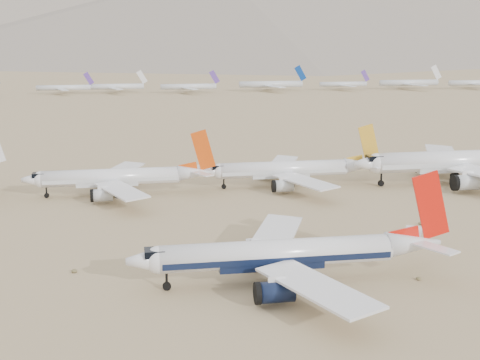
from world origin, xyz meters
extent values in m
plane|color=#856B4D|center=(0.00, 0.00, 0.00)|extent=(7000.00, 7000.00, 0.00)
cylinder|color=silver|center=(1.57, 4.10, 5.01)|extent=(36.84, 4.36, 4.36)
cube|color=#0E1732|center=(1.57, 4.10, 4.46)|extent=(36.11, 4.42, 0.98)
sphere|color=silver|center=(-16.85, 4.10, 5.01)|extent=(4.36, 4.36, 4.36)
cube|color=black|center=(-17.50, 4.10, 6.21)|extent=(3.05, 2.83, 1.09)
cone|color=silver|center=(24.34, 4.10, 5.33)|extent=(9.21, 4.36, 4.36)
cube|color=silver|center=(4.42, -8.82, 4.25)|extent=(14.23, 22.42, 0.68)
cube|color=silver|center=(26.14, -0.13, 5.88)|extent=(5.85, 7.65, 0.26)
cylinder|color=#0E1732|center=(-0.47, -4.95, 2.28)|extent=(5.12, 3.14, 3.14)
cube|color=silver|center=(4.42, 17.03, 4.25)|extent=(14.23, 22.42, 0.68)
cube|color=silver|center=(26.14, 8.34, 5.88)|extent=(5.85, 7.65, 0.26)
cylinder|color=#0E1732|center=(-0.47, 13.16, 2.28)|extent=(5.12, 3.14, 3.14)
cube|color=red|center=(26.90, 4.10, 11.69)|extent=(6.98, 0.35, 11.51)
cylinder|color=black|center=(-15.76, 4.10, 0.65)|extent=(1.31, 0.54, 1.31)
cylinder|color=black|center=(3.11, 1.05, 0.91)|extent=(1.83, 1.09, 1.83)
cylinder|color=black|center=(3.11, 7.15, 0.91)|extent=(1.83, 1.09, 1.83)
cylinder|color=silver|center=(63.28, 65.21, 6.05)|extent=(43.43, 5.26, 5.26)
cube|color=silver|center=(63.28, 65.21, 5.40)|extent=(42.56, 5.34, 1.18)
sphere|color=silver|center=(41.56, 65.21, 6.05)|extent=(5.26, 5.26, 5.26)
cube|color=black|center=(40.77, 65.21, 7.50)|extent=(3.69, 3.42, 1.32)
cylinder|color=silver|center=(60.86, 54.47, 2.76)|extent=(6.03, 3.79, 3.79)
cube|color=silver|center=(66.63, 80.51, 5.13)|extent=(16.77, 26.43, 0.82)
cylinder|color=silver|center=(60.86, 75.95, 2.76)|extent=(6.03, 3.79, 3.79)
cylinder|color=black|center=(42.88, 65.21, 0.79)|extent=(1.58, 0.66, 1.58)
cylinder|color=black|center=(65.08, 61.53, 1.11)|extent=(2.21, 1.32, 2.21)
cylinder|color=black|center=(65.08, 68.90, 1.11)|extent=(2.21, 1.32, 2.21)
cylinder|color=silver|center=(18.10, 69.20, 4.60)|extent=(32.88, 4.00, 4.00)
cube|color=silver|center=(18.10, 69.20, 4.10)|extent=(32.23, 4.06, 0.90)
sphere|color=silver|center=(1.66, 69.20, 4.60)|extent=(4.00, 4.00, 4.00)
cube|color=black|center=(1.06, 69.20, 5.69)|extent=(2.80, 2.60, 1.00)
cone|color=silver|center=(38.42, 69.20, 4.90)|extent=(8.22, 4.00, 4.00)
cube|color=silver|center=(20.64, 57.61, 3.90)|extent=(12.70, 20.01, 0.62)
cube|color=silver|center=(40.02, 65.40, 5.39)|extent=(5.22, 6.82, 0.24)
cylinder|color=silver|center=(16.27, 61.06, 2.09)|extent=(4.57, 2.88, 2.88)
cube|color=silver|center=(20.64, 80.79, 3.90)|extent=(12.70, 20.01, 0.62)
cube|color=silver|center=(40.02, 72.99, 5.39)|extent=(5.22, 6.82, 0.24)
cylinder|color=silver|center=(16.27, 77.33, 2.09)|extent=(4.57, 2.88, 2.88)
cube|color=gold|center=(40.71, 69.20, 10.59)|extent=(6.23, 0.32, 10.27)
cylinder|color=black|center=(2.66, 69.20, 0.60)|extent=(1.20, 0.50, 1.20)
cylinder|color=black|center=(19.47, 66.40, 0.84)|extent=(1.68, 1.00, 1.68)
cylinder|color=black|center=(19.47, 72.00, 0.84)|extent=(1.68, 1.00, 1.68)
cylinder|color=silver|center=(-25.14, 67.09, 4.58)|extent=(32.61, 3.99, 3.99)
cube|color=silver|center=(-25.14, 67.09, 4.09)|extent=(31.96, 4.05, 0.90)
sphere|color=silver|center=(-41.45, 67.09, 4.58)|extent=(3.99, 3.99, 3.99)
cube|color=black|center=(-42.05, 67.09, 5.68)|extent=(2.79, 2.59, 1.00)
cone|color=silver|center=(-4.99, 67.09, 4.88)|extent=(8.15, 3.99, 3.99)
cube|color=silver|center=(-22.63, 55.59, 3.89)|extent=(12.60, 19.85, 0.62)
cube|color=silver|center=(-3.40, 63.32, 5.38)|extent=(5.18, 6.77, 0.24)
cylinder|color=silver|center=(-26.96, 59.01, 2.09)|extent=(4.53, 2.87, 2.87)
cube|color=silver|center=(-22.63, 78.60, 3.89)|extent=(12.60, 19.85, 0.62)
cube|color=silver|center=(-3.40, 70.86, 5.38)|extent=(5.18, 6.77, 0.24)
cylinder|color=silver|center=(-26.96, 75.17, 2.09)|extent=(4.53, 2.87, 2.87)
cube|color=#CF430C|center=(-2.72, 67.09, 10.54)|extent=(6.18, 0.32, 10.18)
cylinder|color=black|center=(-40.45, 67.09, 0.60)|extent=(1.20, 0.50, 1.20)
cylinder|color=black|center=(-23.79, 64.30, 0.84)|extent=(1.67, 1.00, 1.67)
cylinder|color=black|center=(-23.79, 69.88, 0.84)|extent=(1.67, 1.00, 1.67)
cylinder|color=silver|center=(-58.99, 337.52, 4.03)|extent=(33.02, 3.26, 3.26)
cube|color=#573697|center=(-43.46, 337.52, 9.55)|extent=(6.58, 0.33, 8.28)
cube|color=silver|center=(-58.99, 328.97, 3.54)|extent=(8.70, 15.20, 0.33)
cube|color=silver|center=(-58.99, 346.07, 3.54)|extent=(8.70, 15.20, 0.33)
cylinder|color=silver|center=(-27.04, 338.87, 4.15)|extent=(35.32, 3.49, 3.49)
cube|color=silver|center=(-10.42, 338.87, 10.04)|extent=(7.03, 0.35, 8.86)
cube|color=silver|center=(-27.04, 329.73, 3.62)|extent=(9.30, 16.26, 0.35)
cube|color=silver|center=(-27.04, 348.01, 3.62)|extent=(9.30, 16.26, 0.35)
cylinder|color=silver|center=(18.40, 330.92, 4.14)|extent=(35.24, 3.48, 3.48)
cube|color=#573697|center=(34.98, 330.92, 10.03)|extent=(7.02, 0.35, 8.84)
cube|color=silver|center=(18.40, 321.80, 3.62)|extent=(9.28, 16.22, 0.35)
cube|color=silver|center=(18.40, 340.04, 3.62)|extent=(9.28, 16.22, 0.35)
cylinder|color=silver|center=(72.93, 336.45, 4.47)|extent=(41.88, 4.14, 4.14)
cube|color=navy|center=(92.64, 336.45, 11.47)|extent=(8.34, 0.41, 10.51)
cube|color=silver|center=(72.93, 325.61, 3.85)|extent=(11.03, 19.28, 0.41)
cube|color=silver|center=(72.93, 347.29, 3.85)|extent=(11.03, 19.28, 0.41)
cylinder|color=silver|center=(121.85, 335.46, 3.99)|extent=(32.15, 3.18, 3.18)
cube|color=#573697|center=(136.98, 335.46, 9.36)|extent=(6.40, 0.32, 8.06)
cube|color=silver|center=(121.85, 327.14, 3.51)|extent=(8.47, 14.80, 0.32)
cube|color=silver|center=(121.85, 343.78, 3.51)|extent=(8.47, 14.80, 0.32)
cylinder|color=silver|center=(167.43, 333.88, 4.41)|extent=(40.67, 4.02, 4.02)
cube|color=silver|center=(186.57, 333.88, 11.20)|extent=(8.10, 0.40, 10.20)
cube|color=silver|center=(167.43, 323.36, 3.81)|extent=(10.71, 18.72, 0.40)
cube|color=silver|center=(167.43, 344.41, 3.81)|extent=(10.71, 18.72, 0.40)
cylinder|color=silver|center=(212.18, 328.78, 4.19)|extent=(36.13, 3.57, 3.57)
cube|color=silver|center=(212.18, 338.13, 3.65)|extent=(9.52, 16.63, 0.36)
cone|color=slate|center=(150.00, 1100.00, 70.00)|extent=(1260.00, 1260.00, 140.00)
ellipsoid|color=brown|center=(-30.40, 14.40, 0.29)|extent=(0.98, 0.98, 0.54)
ellipsoid|color=brown|center=(24.40, 1.60, 0.25)|extent=(0.84, 0.84, 0.46)
ellipsoid|color=brown|center=(38.10, 30.90, 0.29)|extent=(0.98, 0.98, 0.54)
camera|label=1|loc=(-20.90, -93.23, 39.30)|focal=50.00mm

